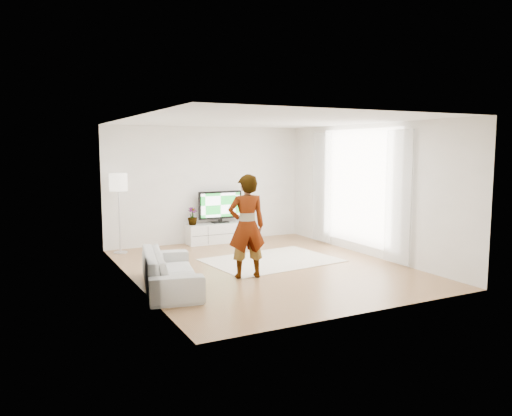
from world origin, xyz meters
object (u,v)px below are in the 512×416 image
media_console (221,232)px  player (247,226)px  television (220,206)px  rug (272,260)px  floor_lamp (118,186)px  sofa (171,270)px

media_console → player: 3.49m
television → rug: size_ratio=0.44×
media_console → television: television is taller
player → floor_lamp: player is taller
media_console → rug: size_ratio=0.67×
media_console → floor_lamp: (-2.45, -0.15, 1.24)m
rug → player: size_ratio=1.39×
sofa → floor_lamp: floor_lamp is taller
television → rug: television is taller
media_console → floor_lamp: bearing=-176.5°
rug → player: (-1.04, -0.98, 0.92)m
floor_lamp → media_console: bearing=3.5°
rug → floor_lamp: size_ratio=1.46×
floor_lamp → rug: bearing=-39.8°
rug → sofa: sofa is taller
player → sofa: bearing=11.9°
player → sofa: player is taller
player → sofa: size_ratio=0.87×
rug → television: bearing=93.5°
player → sofa: (-1.40, -0.03, -0.62)m
television → media_console: bearing=-90.0°
television → floor_lamp: 2.53m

